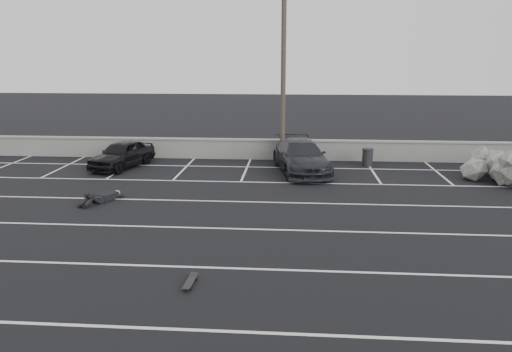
# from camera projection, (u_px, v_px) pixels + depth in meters

# --- Properties ---
(ground) EXTENTS (120.00, 120.00, 0.00)m
(ground) POSITION_uv_depth(u_px,v_px,m) (282.00, 270.00, 12.69)
(ground) COLOR black
(ground) RESTS_ON ground
(seawall) EXTENTS (50.00, 0.45, 1.06)m
(seawall) POSITION_uv_depth(u_px,v_px,m) (289.00, 149.00, 26.13)
(seawall) COLOR gray
(seawall) RESTS_ON ground
(stall_lines) EXTENTS (36.00, 20.05, 0.01)m
(stall_lines) POSITION_uv_depth(u_px,v_px,m) (283.00, 216.00, 16.96)
(stall_lines) COLOR silver
(stall_lines) RESTS_ON ground
(car_left) EXTENTS (2.66, 4.19, 1.33)m
(car_left) POSITION_uv_depth(u_px,v_px,m) (122.00, 154.00, 24.18)
(car_left) COLOR black
(car_left) RESTS_ON ground
(car_right) EXTENTS (3.05, 5.41, 1.48)m
(car_right) POSITION_uv_depth(u_px,v_px,m) (301.00, 157.00, 23.22)
(car_right) COLOR #222328
(car_right) RESTS_ON ground
(utility_pole) EXTENTS (1.23, 0.25, 9.21)m
(utility_pole) POSITION_uv_depth(u_px,v_px,m) (283.00, 69.00, 24.41)
(utility_pole) COLOR #4C4238
(utility_pole) RESTS_ON ground
(trash_bin) EXTENTS (0.74, 0.74, 0.87)m
(trash_bin) POSITION_uv_depth(u_px,v_px,m) (368.00, 157.00, 24.61)
(trash_bin) COLOR black
(trash_bin) RESTS_ON ground
(person) EXTENTS (2.81, 3.20, 0.50)m
(person) POSITION_uv_depth(u_px,v_px,m) (107.00, 193.00, 18.83)
(person) COLOR black
(person) RESTS_ON ground
(skateboard) EXTENTS (0.24, 0.75, 0.09)m
(skateboard) POSITION_uv_depth(u_px,v_px,m) (190.00, 282.00, 11.85)
(skateboard) COLOR black
(skateboard) RESTS_ON ground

